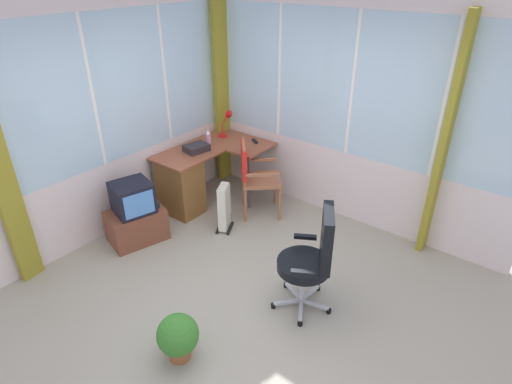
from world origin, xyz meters
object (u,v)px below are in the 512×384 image
paper_tray (196,148)px  desk (185,181)px  spray_bottle (208,138)px  tv_on_stand (135,215)px  desk_lamp (228,119)px  tv_remote (255,141)px  wooden_armchair (251,170)px  potted_plant (178,336)px  office_chair (314,255)px  space_heater (224,207)px

paper_tray → desk: bearing=176.6°
spray_bottle → tv_on_stand: (-1.35, -0.07, -0.54)m
spray_bottle → paper_tray: size_ratio=0.72×
desk_lamp → spray_bottle: size_ratio=1.72×
tv_remote → tv_on_stand: (-1.82, 0.35, -0.44)m
wooden_armchair → potted_plant: wooden_armchair is taller
desk_lamp → paper_tray: size_ratio=1.24×
office_chair → tv_on_stand: office_chair is taller
wooden_armchair → potted_plant: 2.46m
wooden_armchair → office_chair: size_ratio=0.92×
tv_remote → office_chair: 2.40m
desk_lamp → spray_bottle: bearing=-177.9°
paper_tray → office_chair: size_ratio=0.28×
tv_on_stand → spray_bottle: bearing=3.1°
desk → wooden_armchair: bearing=-58.2°
tv_remote → wooden_armchair: size_ratio=0.15×
tv_remote → space_heater: tv_remote is taller
spray_bottle → potted_plant: (-2.24, -1.75, -0.63)m
desk → space_heater: desk is taller
desk_lamp → office_chair: 2.75m
spray_bottle → wooden_armchair: 0.79m
spray_bottle → tv_remote: bearing=-41.5°
paper_tray → office_chair: (-0.78, -2.27, -0.21)m
desk → space_heater: (-0.03, -0.72, -0.11)m
tv_remote → spray_bottle: 0.64m
wooden_armchair → tv_on_stand: 1.52m
tv_remote → wooden_armchair: 0.62m
tv_remote → spray_bottle: size_ratio=0.69×
desk → desk_lamp: desk_lamp is taller
tv_remote → potted_plant: tv_remote is taller
tv_remote → office_chair: bearing=-96.0°
tv_on_stand → potted_plant: bearing=-117.9°
desk → office_chair: bearing=-103.3°
desk_lamp → tv_remote: bearing=-83.8°
spray_bottle → wooden_armchair: wooden_armchair is taller
desk_lamp → wooden_armchair: bearing=-120.3°
tv_remote → space_heater: 1.14m
desk_lamp → tv_remote: (0.05, -0.44, -0.23)m
tv_remote → desk: bearing=-170.4°
office_chair → tv_on_stand: (-0.32, 2.21, -0.27)m
spray_bottle → tv_on_stand: bearing=-176.9°
paper_tray → potted_plant: paper_tray is taller
office_chair → wooden_armchair: bearing=56.8°
desk_lamp → spray_bottle: desk_lamp is taller
office_chair → potted_plant: 1.37m
space_heater → desk: bearing=87.3°
tv_on_stand → space_heater: (0.83, -0.66, -0.03)m
desk → spray_bottle: (0.49, 0.01, 0.45)m
wooden_armchair → tv_on_stand: bearing=152.7°
tv_remote → paper_tray: 0.83m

